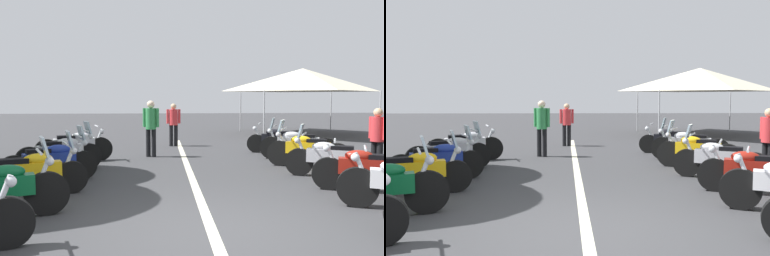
# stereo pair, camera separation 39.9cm
# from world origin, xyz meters

# --- Properties ---
(ground_plane) EXTENTS (80.00, 80.00, 0.00)m
(ground_plane) POSITION_xyz_m (0.00, 0.00, 0.00)
(ground_plane) COLOR #38383A
(lane_centre_stripe) EXTENTS (16.53, 0.16, 0.01)m
(lane_centre_stripe) POSITION_xyz_m (3.44, 0.00, 0.00)
(lane_centre_stripe) COLOR beige
(lane_centre_stripe) RESTS_ON ground_plane
(motorcycle_left_row_2) EXTENTS (0.99, 2.06, 1.20)m
(motorcycle_left_row_2) POSITION_xyz_m (2.16, 3.08, 0.46)
(motorcycle_left_row_2) COLOR black
(motorcycle_left_row_2) RESTS_ON ground_plane
(motorcycle_left_row_3) EXTENTS (1.06, 1.90, 1.21)m
(motorcycle_left_row_3) POSITION_xyz_m (3.44, 3.04, 0.47)
(motorcycle_left_row_3) COLOR black
(motorcycle_left_row_3) RESTS_ON ground_plane
(motorcycle_left_row_4) EXTENTS (1.12, 1.92, 1.22)m
(motorcycle_left_row_4) POSITION_xyz_m (4.77, 3.15, 0.47)
(motorcycle_left_row_4) COLOR black
(motorcycle_left_row_4) RESTS_ON ground_plane
(motorcycle_left_row_5) EXTENTS (0.89, 2.08, 1.02)m
(motorcycle_left_row_5) POSITION_xyz_m (6.25, 3.12, 0.47)
(motorcycle_left_row_5) COLOR black
(motorcycle_left_row_5) RESTS_ON ground_plane
(motorcycle_right_row_2) EXTENTS (1.04, 1.97, 1.00)m
(motorcycle_right_row_2) POSITION_xyz_m (2.04, -3.25, 0.46)
(motorcycle_right_row_2) COLOR black
(motorcycle_right_row_2) RESTS_ON ground_plane
(motorcycle_right_row_3) EXTENTS (1.10, 1.91, 1.21)m
(motorcycle_right_row_3) POSITION_xyz_m (3.48, -3.13, 0.47)
(motorcycle_right_row_3) COLOR black
(motorcycle_right_row_3) RESTS_ON ground_plane
(motorcycle_right_row_4) EXTENTS (1.17, 1.91, 1.23)m
(motorcycle_right_row_4) POSITION_xyz_m (4.81, -3.07, 0.48)
(motorcycle_right_row_4) COLOR black
(motorcycle_right_row_4) RESTS_ON ground_plane
(motorcycle_right_row_5) EXTENTS (1.02, 2.10, 1.22)m
(motorcycle_right_row_5) POSITION_xyz_m (6.10, -3.25, 0.48)
(motorcycle_right_row_5) COLOR black
(motorcycle_right_row_5) RESTS_ON ground_plane
(motorcycle_right_row_6) EXTENTS (0.97, 2.05, 0.98)m
(motorcycle_right_row_6) POSITION_xyz_m (7.50, -3.13, 0.45)
(motorcycle_right_row_6) COLOR black
(motorcycle_right_row_6) RESTS_ON ground_plane
(bystander_0) EXTENTS (0.32, 0.52, 1.59)m
(bystander_0) POSITION_xyz_m (9.72, 0.23, 0.92)
(bystander_0) COLOR black
(bystander_0) RESTS_ON ground_plane
(bystander_2) EXTENTS (0.32, 0.50, 1.72)m
(bystander_2) POSITION_xyz_m (7.03, 1.00, 1.01)
(bystander_2) COLOR black
(bystander_2) RESTS_ON ground_plane
(bystander_3) EXTENTS (0.51, 0.32, 1.57)m
(bystander_3) POSITION_xyz_m (3.86, -4.44, 0.91)
(bystander_3) COLOR black
(bystander_3) RESTS_ON ground_plane
(event_tent) EXTENTS (5.61, 5.61, 3.20)m
(event_tent) POSITION_xyz_m (13.85, -6.13, 2.65)
(event_tent) COLOR beige
(event_tent) RESTS_ON ground_plane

